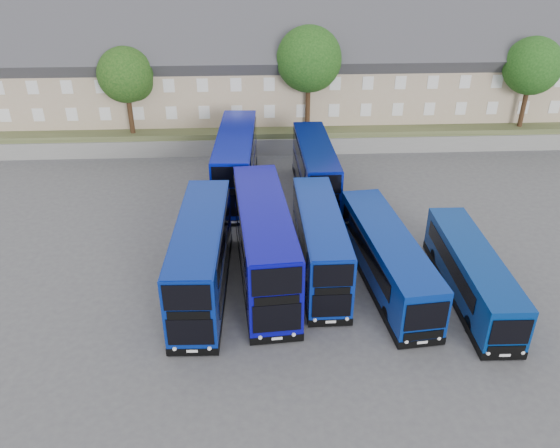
{
  "coord_description": "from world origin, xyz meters",
  "views": [
    {
      "loc": [
        -3.0,
        -23.17,
        18.72
      ],
      "look_at": [
        -1.49,
        6.73,
        2.2
      ],
      "focal_mm": 35.0,
      "sensor_mm": 36.0,
      "label": 1
    }
  ],
  "objects_px": {
    "coach_east_a": "(387,259)",
    "tree_east": "(533,68)",
    "dd_front_left": "(202,258)",
    "dd_front_mid": "(264,244)",
    "tree_mid": "(310,62)",
    "tree_west": "(127,77)",
    "tree_far": "(560,48)"
  },
  "relations": [
    {
      "from": "dd_front_mid",
      "to": "tree_far",
      "type": "relative_size",
      "value": 1.41
    },
    {
      "from": "dd_front_mid",
      "to": "dd_front_left",
      "type": "bearing_deg",
      "value": -167.34
    },
    {
      "from": "dd_front_mid",
      "to": "coach_east_a",
      "type": "xyz_separation_m",
      "value": [
        7.11,
        -0.74,
        -0.76
      ]
    },
    {
      "from": "dd_front_left",
      "to": "tree_west",
      "type": "bearing_deg",
      "value": 111.17
    },
    {
      "from": "dd_front_left",
      "to": "dd_front_mid",
      "type": "xyz_separation_m",
      "value": [
        3.53,
        1.09,
        0.16
      ]
    },
    {
      "from": "coach_east_a",
      "to": "tree_far",
      "type": "xyz_separation_m",
      "value": [
        23.59,
        28.81,
        6.13
      ]
    },
    {
      "from": "tree_mid",
      "to": "dd_front_mid",
      "type": "bearing_deg",
      "value": -102.3
    },
    {
      "from": "tree_mid",
      "to": "tree_west",
      "type": "bearing_deg",
      "value": -178.21
    },
    {
      "from": "coach_east_a",
      "to": "tree_far",
      "type": "distance_m",
      "value": 37.73
    },
    {
      "from": "tree_west",
      "to": "tree_mid",
      "type": "height_order",
      "value": "tree_mid"
    },
    {
      "from": "tree_mid",
      "to": "tree_east",
      "type": "xyz_separation_m",
      "value": [
        20.0,
        -0.5,
        -0.68
      ]
    },
    {
      "from": "dd_front_mid",
      "to": "tree_mid",
      "type": "xyz_separation_m",
      "value": [
        4.7,
        21.56,
        5.71
      ]
    },
    {
      "from": "tree_west",
      "to": "tree_mid",
      "type": "relative_size",
      "value": 0.83
    },
    {
      "from": "tree_west",
      "to": "tree_mid",
      "type": "distance_m",
      "value": 16.04
    },
    {
      "from": "coach_east_a",
      "to": "tree_east",
      "type": "distance_m",
      "value": 28.61
    },
    {
      "from": "coach_east_a",
      "to": "tree_far",
      "type": "height_order",
      "value": "tree_far"
    },
    {
      "from": "dd_front_left",
      "to": "coach_east_a",
      "type": "distance_m",
      "value": 10.67
    },
    {
      "from": "dd_front_mid",
      "to": "tree_east",
      "type": "xyz_separation_m",
      "value": [
        24.7,
        21.06,
        5.03
      ]
    },
    {
      "from": "dd_front_mid",
      "to": "tree_mid",
      "type": "bearing_deg",
      "value": 73.17
    },
    {
      "from": "tree_east",
      "to": "tree_mid",
      "type": "bearing_deg",
      "value": 178.57
    },
    {
      "from": "dd_front_left",
      "to": "tree_east",
      "type": "bearing_deg",
      "value": 39.98
    },
    {
      "from": "dd_front_left",
      "to": "tree_far",
      "type": "xyz_separation_m",
      "value": [
        34.23,
        29.16,
        5.53
      ]
    },
    {
      "from": "dd_front_left",
      "to": "dd_front_mid",
      "type": "bearing_deg",
      "value": 19.04
    },
    {
      "from": "tree_west",
      "to": "dd_front_left",
      "type": "bearing_deg",
      "value": -70.69
    },
    {
      "from": "dd_front_mid",
      "to": "coach_east_a",
      "type": "relative_size",
      "value": 1.01
    },
    {
      "from": "tree_far",
      "to": "tree_west",
      "type": "bearing_deg",
      "value": -170.54
    },
    {
      "from": "dd_front_left",
      "to": "dd_front_mid",
      "type": "relative_size",
      "value": 0.93
    },
    {
      "from": "coach_east_a",
      "to": "tree_west",
      "type": "height_order",
      "value": "tree_west"
    },
    {
      "from": "dd_front_left",
      "to": "tree_west",
      "type": "distance_m",
      "value": 23.97
    },
    {
      "from": "coach_east_a",
      "to": "dd_front_left",
      "type": "bearing_deg",
      "value": 176.09
    },
    {
      "from": "tree_west",
      "to": "tree_mid",
      "type": "bearing_deg",
      "value": 1.79
    },
    {
      "from": "tree_east",
      "to": "coach_east_a",
      "type": "bearing_deg",
      "value": -128.89
    }
  ]
}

